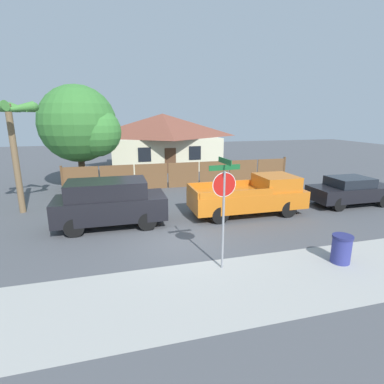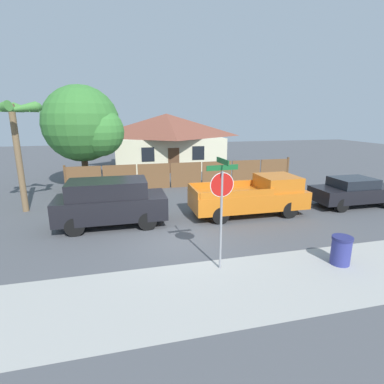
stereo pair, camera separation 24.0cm
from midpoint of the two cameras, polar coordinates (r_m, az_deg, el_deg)
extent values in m
plane|color=#4C4F54|center=(11.39, -2.31, -8.85)|extent=(80.00, 80.00, 0.00)
cube|color=#A3A39E|center=(8.29, 2.98, -18.39)|extent=(36.00, 3.20, 0.01)
cube|color=brown|center=(18.87, -19.50, 2.25)|extent=(1.99, 0.06, 1.59)
cube|color=brown|center=(18.77, -13.20, 2.63)|extent=(1.99, 0.06, 1.59)
cube|color=brown|center=(18.90, -6.90, 2.99)|extent=(1.99, 0.06, 1.59)
cube|color=brown|center=(19.25, -0.76, 3.30)|extent=(1.99, 0.06, 1.59)
cube|color=brown|center=(19.81, 5.10, 3.56)|extent=(1.99, 0.06, 1.59)
cube|color=brown|center=(20.57, 10.58, 3.78)|extent=(1.99, 0.06, 1.59)
cube|color=brown|center=(21.50, 15.64, 3.94)|extent=(1.99, 0.06, 1.59)
cube|color=brown|center=(19.00, -22.62, 2.19)|extent=(0.12, 0.12, 1.69)
cube|color=brown|center=(22.02, 18.01, 4.13)|extent=(0.12, 0.12, 1.69)
cube|color=beige|center=(27.18, -4.51, 7.65)|extent=(9.02, 6.48, 2.67)
pyramid|color=brown|center=(27.01, -4.61, 12.56)|extent=(9.74, 6.99, 1.99)
cube|color=black|center=(23.69, -8.10, 7.09)|extent=(1.00, 0.04, 1.10)
cube|color=black|center=(24.43, 1.49, 7.44)|extent=(1.00, 0.04, 1.10)
cube|color=brown|center=(24.05, -3.21, 6.00)|extent=(0.90, 0.04, 2.00)
cylinder|color=brown|center=(20.19, -19.31, 3.99)|extent=(0.40, 0.40, 2.27)
sphere|color=#387A33|center=(19.92, -20.00, 12.12)|extent=(4.61, 4.61, 4.61)
sphere|color=#3C8437|center=(19.28, -16.94, 10.93)|extent=(3.00, 3.00, 3.00)
cylinder|color=brown|center=(16.03, -29.74, 5.35)|extent=(0.28, 0.28, 5.00)
cone|color=#428438|center=(15.69, -27.61, 13.77)|extent=(0.44, 1.65, 0.68)
cone|color=#428438|center=(16.53, -28.52, 13.62)|extent=(1.65, 1.20, 0.68)
cone|color=#428438|center=(16.76, -31.50, 13.24)|extent=(1.65, 1.20, 0.68)
cone|color=#428438|center=(15.05, -29.94, 13.54)|extent=(1.65, 1.20, 0.68)
cube|color=black|center=(12.81, -14.54, -2.76)|extent=(4.46, 1.91, 0.93)
cube|color=black|center=(12.61, -15.27, 0.68)|extent=(3.13, 1.75, 0.67)
cube|color=black|center=(12.64, -8.56, 1.07)|extent=(0.07, 1.66, 0.56)
cylinder|color=black|center=(13.77, -8.64, -3.20)|extent=(0.74, 0.22, 0.74)
cylinder|color=black|center=(12.20, -7.94, -5.50)|extent=(0.74, 0.22, 0.74)
cylinder|color=black|center=(13.84, -20.11, -3.84)|extent=(0.74, 0.22, 0.74)
cylinder|color=black|center=(12.28, -20.93, -6.21)|extent=(0.74, 0.22, 0.74)
cube|color=orange|center=(14.09, 11.09, -1.29)|extent=(5.29, 2.05, 0.79)
cube|color=orange|center=(14.57, 16.43, 1.79)|extent=(1.70, 1.86, 0.63)
cube|color=orange|center=(14.48, 6.41, 1.49)|extent=(3.32, 0.10, 0.28)
cube|color=orange|center=(12.75, 9.30, -0.38)|extent=(3.32, 0.10, 0.28)
cube|color=orange|center=(13.10, 0.79, 0.21)|extent=(0.09, 1.91, 0.28)
cylinder|color=black|center=(15.67, 15.13, -1.35)|extent=(0.75, 0.22, 0.75)
cylinder|color=black|center=(14.20, 18.55, -3.24)|extent=(0.75, 0.22, 0.75)
cylinder|color=black|center=(14.43, 3.61, -2.22)|extent=(0.75, 0.22, 0.75)
cylinder|color=black|center=(12.80, 5.96, -4.44)|extent=(0.75, 0.22, 0.75)
cube|color=black|center=(17.35, 28.87, -0.19)|extent=(4.30, 1.78, 0.68)
cube|color=black|center=(17.12, 28.68, 1.61)|extent=(1.98, 1.59, 0.46)
cylinder|color=black|center=(18.86, 30.22, -0.33)|extent=(0.68, 0.22, 0.68)
cylinder|color=black|center=(17.15, 23.75, -0.88)|extent=(0.68, 0.22, 0.68)
cylinder|color=black|center=(16.01, 27.02, -2.27)|extent=(0.68, 0.22, 0.68)
cylinder|color=gray|center=(8.80, 6.34, -5.63)|extent=(0.07, 0.07, 2.98)
cylinder|color=red|center=(8.49, 6.54, 1.38)|extent=(0.68, 0.06, 0.68)
cylinder|color=white|center=(8.49, 6.54, 1.38)|extent=(0.72, 0.05, 0.72)
cube|color=#19602D|center=(8.39, 6.63, 4.63)|extent=(0.94, 0.07, 0.15)
cube|color=#19602D|center=(8.36, 6.67, 5.84)|extent=(0.07, 0.85, 0.15)
cylinder|color=navy|center=(10.53, 27.09, -10.08)|extent=(0.58, 0.58, 0.82)
cylinder|color=navy|center=(10.37, 27.38, -7.80)|extent=(0.62, 0.62, 0.08)
camera|label=1|loc=(0.12, -89.41, 0.15)|focal=28.00mm
camera|label=2|loc=(0.12, 90.59, -0.15)|focal=28.00mm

